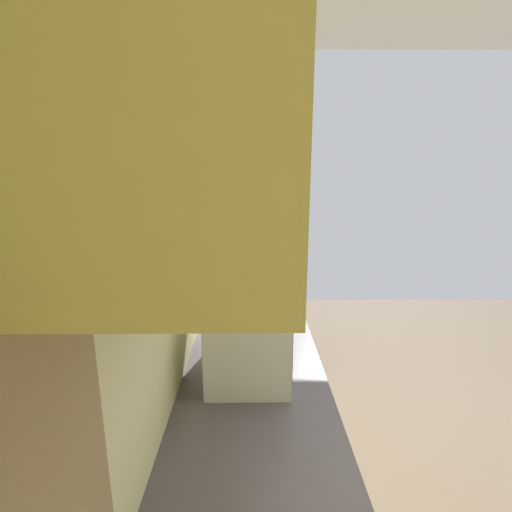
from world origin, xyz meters
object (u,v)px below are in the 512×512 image
at_px(oven_range, 252,313).
at_px(bowl, 265,309).
at_px(microwave, 249,334).
at_px(kettle, 263,282).

distance_m(oven_range, bowl, 1.18).
bearing_deg(bowl, microwave, 171.25).
height_order(microwave, kettle, microwave).
xyz_separation_m(bowl, kettle, (0.45, -0.00, 0.03)).
bearing_deg(microwave, kettle, -5.03).
distance_m(bowl, kettle, 0.45).
relative_size(microwave, kettle, 3.42).
relative_size(oven_range, microwave, 2.05).
height_order(microwave, bowl, microwave).
xyz_separation_m(oven_range, kettle, (-0.63, -0.07, 0.50)).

